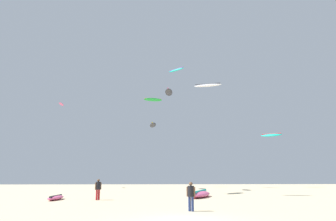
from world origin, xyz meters
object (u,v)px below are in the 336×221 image
at_px(kite_aloft_1, 61,104).
at_px(kite_aloft_4, 271,135).
at_px(kite_aloft_8, 169,92).
at_px(kite_grounded_near, 200,194).
at_px(kite_aloft_7, 153,100).
at_px(person_foreground, 191,194).
at_px(kite_aloft_3, 153,125).
at_px(kite_grounded_mid, 56,198).
at_px(kite_aloft_0, 176,70).
at_px(kite_aloft_5, 208,85).
at_px(person_midground, 98,188).

relative_size(kite_aloft_1, kite_aloft_4, 0.67).
relative_size(kite_aloft_1, kite_aloft_8, 0.64).
height_order(kite_grounded_near, kite_aloft_7, kite_aloft_7).
bearing_deg(kite_aloft_1, kite_aloft_4, 1.67).
bearing_deg(person_foreground, kite_aloft_4, 1.58).
bearing_deg(kite_aloft_4, kite_aloft_3, -164.91).
xyz_separation_m(kite_aloft_3, kite_aloft_7, (-0.10, 8.05, 6.25)).
distance_m(kite_grounded_mid, kite_aloft_0, 34.44).
distance_m(kite_aloft_3, kite_aloft_8, 6.62).
distance_m(kite_aloft_0, kite_aloft_4, 20.95).
distance_m(kite_grounded_near, kite_aloft_7, 31.42).
relative_size(kite_grounded_mid, kite_aloft_1, 1.32).
bearing_deg(kite_aloft_5, person_foreground, -105.01).
height_order(person_foreground, kite_aloft_7, kite_aloft_7).
xyz_separation_m(kite_aloft_1, kite_aloft_3, (16.25, -4.70, -4.41)).
xyz_separation_m(kite_grounded_near, kite_aloft_4, (16.85, 24.42, 8.97)).
height_order(kite_grounded_mid, kite_aloft_3, kite_aloft_3).
bearing_deg(kite_aloft_4, kite_aloft_0, -172.95).
bearing_deg(kite_aloft_7, kite_aloft_4, -5.93).
bearing_deg(person_foreground, kite_aloft_1, 57.70).
bearing_deg(kite_aloft_3, kite_grounded_near, -75.93).
bearing_deg(kite_aloft_7, person_foreground, -86.17).
xyz_separation_m(kite_aloft_1, kite_aloft_8, (18.61, -9.20, -0.16)).
relative_size(person_midground, kite_grounded_near, 0.31).
relative_size(kite_aloft_1, kite_aloft_3, 0.68).
bearing_deg(kite_grounded_near, person_foreground, -100.83).
distance_m(kite_aloft_7, kite_aloft_8, 12.94).
bearing_deg(kite_aloft_1, kite_aloft_0, -2.98).
bearing_deg(kite_aloft_0, kite_grounded_near, -88.48).
xyz_separation_m(kite_aloft_0, kite_aloft_5, (1.93, -20.59, -9.09)).
relative_size(kite_grounded_mid, kite_aloft_0, 1.05).
relative_size(person_midground, kite_aloft_1, 0.70).
relative_size(person_foreground, kite_aloft_8, 0.42).
xyz_separation_m(kite_aloft_1, kite_aloft_4, (37.76, 1.10, -5.09)).
relative_size(kite_grounded_near, kite_aloft_0, 1.82).
xyz_separation_m(person_foreground, person_midground, (-6.90, 8.60, 0.05)).
bearing_deg(kite_aloft_4, person_midground, -133.47).
relative_size(kite_grounded_near, kite_grounded_mid, 1.73).
bearing_deg(kite_aloft_7, person_midground, -98.34).
bearing_deg(kite_aloft_3, kite_aloft_5, -70.50).
height_order(kite_aloft_3, kite_aloft_5, kite_aloft_5).
bearing_deg(kite_aloft_5, kite_grounded_mid, -163.03).
bearing_deg(kite_aloft_3, person_midground, -101.63).
xyz_separation_m(person_foreground, kite_aloft_1, (-18.71, 34.87, 13.42)).
bearing_deg(kite_aloft_5, kite_aloft_4, 55.71).
xyz_separation_m(kite_grounded_near, kite_aloft_8, (-2.30, 14.12, 13.91)).
height_order(person_midground, kite_aloft_8, kite_aloft_8).
xyz_separation_m(kite_grounded_mid, kite_aloft_7, (7.93, 29.28, 16.04)).
relative_size(kite_aloft_3, kite_aloft_4, 0.99).
height_order(person_foreground, kite_aloft_5, kite_aloft_5).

